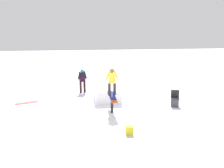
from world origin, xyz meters
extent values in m
plane|color=white|center=(0.00, 0.00, 0.00)|extent=(60.00, 60.00, 0.00)
cylinder|color=black|center=(0.00, 0.00, 0.41)|extent=(0.14, 0.14, 0.81)
cube|color=#A53F1E|center=(0.00, 0.00, 0.85)|extent=(1.95, 0.31, 0.08)
cube|color=white|center=(-2.09, -0.04, 0.38)|extent=(1.83, 1.53, 0.77)
cube|color=navy|center=(0.00, 0.00, 0.91)|extent=(1.34, 0.30, 0.03)
cylinder|color=#2F292A|center=(0.00, -0.13, 1.23)|extent=(0.14, 0.14, 0.61)
cylinder|color=#2F292A|center=(0.00, 0.13, 1.23)|extent=(0.14, 0.14, 0.61)
cube|color=yellow|center=(0.00, 0.00, 1.80)|extent=(0.21, 0.34, 0.53)
cylinder|color=yellow|center=(0.00, -0.21, 1.92)|extent=(0.09, 0.27, 0.48)
cylinder|color=yellow|center=(0.00, 0.21, 1.92)|extent=(0.09, 0.27, 0.48)
sphere|color=brown|center=(0.00, 0.00, 2.17)|extent=(0.22, 0.22, 0.22)
cylinder|color=black|center=(-4.02, -1.34, 0.37)|extent=(0.15, 0.15, 0.74)
cylinder|color=black|center=(-3.91, -1.59, 0.37)|extent=(0.15, 0.15, 0.74)
cube|color=black|center=(-3.96, -1.46, 1.03)|extent=(0.34, 0.41, 0.58)
cylinder|color=black|center=(-4.05, -1.26, 1.16)|extent=(0.17, 0.23, 0.51)
cylinder|color=black|center=(-3.87, -1.66, 1.16)|extent=(0.17, 0.23, 0.51)
sphere|color=teal|center=(-3.96, -1.46, 1.43)|extent=(0.22, 0.22, 0.22)
cube|color=#F46155|center=(-2.10, -4.64, 0.01)|extent=(0.69, 1.26, 0.02)
cube|color=#3F3F44|center=(-0.38, 3.45, 0.22)|extent=(0.14, 0.39, 0.44)
cube|color=#3F3F44|center=(-0.73, 3.55, 0.22)|extent=(0.14, 0.39, 0.44)
cube|color=black|center=(-0.56, 3.50, 0.46)|extent=(0.55, 0.55, 0.04)
cube|color=black|center=(-0.75, 3.55, 0.68)|extent=(0.16, 0.43, 0.40)
cube|color=yellow|center=(2.60, 0.41, 0.17)|extent=(0.23, 0.30, 0.34)
camera|label=1|loc=(11.85, -1.39, 4.43)|focal=40.00mm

